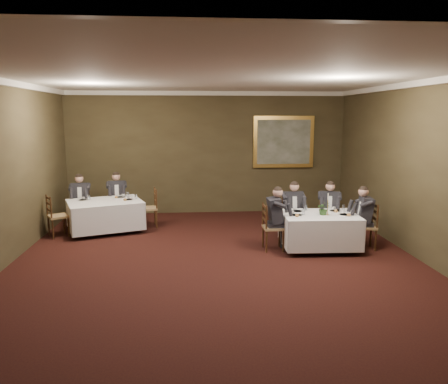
{
  "coord_description": "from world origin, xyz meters",
  "views": [
    {
      "loc": [
        -0.53,
        -7.63,
        2.83
      ],
      "look_at": [
        0.24,
        1.87,
        1.15
      ],
      "focal_mm": 35.0,
      "sensor_mm": 36.0,
      "label": 1
    }
  ],
  "objects": [
    {
      "name": "ceiling",
      "position": [
        0.0,
        0.0,
        3.5
      ],
      "size": [
        8.0,
        10.0,
        0.1
      ],
      "primitive_type": "cube",
      "color": "silver",
      "rests_on": "back_wall"
    },
    {
      "name": "painting",
      "position": [
        2.22,
        4.94,
        2.07
      ],
      "size": [
        1.77,
        0.09,
        1.5
      ],
      "color": "#DFAF51",
      "rests_on": "back_wall"
    },
    {
      "name": "diner_main_endright",
      "position": [
        3.21,
        1.15,
        0.51
      ],
      "size": [
        0.53,
        0.46,
        1.35
      ],
      "rotation": [
        0.0,
        0.0,
        1.43
      ],
      "color": "black",
      "rests_on": "chair_main_endright"
    },
    {
      "name": "diner_sec_backleft",
      "position": [
        -3.34,
        3.7,
        0.51
      ],
      "size": [
        0.46,
        0.53,
        1.35
      ],
      "rotation": [
        0.0,
        0.0,
        3.27
      ],
      "color": "black",
      "rests_on": "chair_sec_backleft"
    },
    {
      "name": "place_setting_table_main",
      "position": [
        1.87,
        1.56,
        0.8
      ],
      "size": [
        0.33,
        0.31,
        0.14
      ],
      "color": "white",
      "rests_on": "table_main"
    },
    {
      "name": "table_second",
      "position": [
        -2.6,
        3.03,
        0.45
      ],
      "size": [
        2.08,
        1.83,
        0.67
      ],
      "rotation": [
        0.0,
        0.0,
        0.35
      ],
      "color": "#321C0E",
      "rests_on": "ground"
    },
    {
      "name": "chair_main_endleft",
      "position": [
        1.22,
        1.23,
        0.28
      ],
      "size": [
        0.43,
        0.45,
        1.0
      ],
      "rotation": [
        0.0,
        0.0,
        -1.55
      ],
      "color": "#997B4D",
      "rests_on": "ground"
    },
    {
      "name": "front_wall",
      "position": [
        0.0,
        -5.0,
        1.75
      ],
      "size": [
        8.0,
        0.1,
        3.5
      ],
      "primitive_type": "cube",
      "color": "#382F1C",
      "rests_on": "ground"
    },
    {
      "name": "table_main",
      "position": [
        2.22,
        1.19,
        0.45
      ],
      "size": [
        1.64,
        1.27,
        0.67
      ],
      "rotation": [
        0.0,
        0.0,
        -0.04
      ],
      "color": "#321C0E",
      "rests_on": "ground"
    },
    {
      "name": "diner_main_endleft",
      "position": [
        1.24,
        1.23,
        0.51
      ],
      "size": [
        0.49,
        0.43,
        1.35
      ],
      "rotation": [
        0.0,
        0.0,
        -1.55
      ],
      "color": "black",
      "rests_on": "chair_main_endleft"
    },
    {
      "name": "ground",
      "position": [
        0.0,
        0.0,
        0.0
      ],
      "size": [
        10.0,
        10.0,
        0.0
      ],
      "primitive_type": "plane",
      "color": "black",
      "rests_on": "ground"
    },
    {
      "name": "chair_main_backleft",
      "position": [
        1.83,
        2.02,
        0.28
      ],
      "size": [
        0.47,
        0.45,
        1.0
      ],
      "rotation": [
        0.0,
        0.0,
        3.21
      ],
      "color": "#997B4D",
      "rests_on": "ground"
    },
    {
      "name": "chair_sec_endright",
      "position": [
        -1.57,
        3.4,
        0.28
      ],
      "size": [
        0.49,
        0.51,
        1.0
      ],
      "rotation": [
        0.0,
        0.0,
        1.76
      ],
      "color": "#997B4D",
      "rests_on": "ground"
    },
    {
      "name": "candlestick",
      "position": [
        2.36,
        1.11,
        0.94
      ],
      "size": [
        0.07,
        0.07,
        0.48
      ],
      "color": "#AC8834",
      "rests_on": "table_main"
    },
    {
      "name": "chair_main_backright",
      "position": [
        2.68,
        1.98,
        0.28
      ],
      "size": [
        0.54,
        0.53,
        1.0
      ],
      "rotation": [
        0.0,
        0.0,
        2.86
      ],
      "color": "#997B4D",
      "rests_on": "ground"
    },
    {
      "name": "crown_molding",
      "position": [
        0.0,
        0.0,
        3.44
      ],
      "size": [
        8.0,
        10.0,
        0.12
      ],
      "color": "white",
      "rests_on": "back_wall"
    },
    {
      "name": "chair_sec_backright",
      "position": [
        -2.46,
        4.03,
        0.28
      ],
      "size": [
        0.5,
        0.49,
        1.0
      ],
      "rotation": [
        0.0,
        0.0,
        3.31
      ],
      "color": "#997B4D",
      "rests_on": "ground"
    },
    {
      "name": "diner_sec_backright",
      "position": [
        -2.46,
        4.02,
        0.51
      ],
      "size": [
        0.47,
        0.54,
        1.35
      ],
      "rotation": [
        0.0,
        0.0,
        3.31
      ],
      "color": "black",
      "rests_on": "chair_sec_backright"
    },
    {
      "name": "centerpiece",
      "position": [
        2.28,
        1.14,
        0.91
      ],
      "size": [
        0.28,
        0.25,
        0.3
      ],
      "primitive_type": "imported",
      "rotation": [
        0.0,
        0.0,
        -0.07
      ],
      "color": "#2D5926",
      "rests_on": "table_main"
    },
    {
      "name": "chair_sec_backleft",
      "position": [
        -3.34,
        3.71,
        0.28
      ],
      "size": [
        0.49,
        0.47,
        1.0
      ],
      "rotation": [
        0.0,
        0.0,
        3.27
      ],
      "color": "#997B4D",
      "rests_on": "ground"
    },
    {
      "name": "right_wall",
      "position": [
        4.0,
        0.0,
        1.75
      ],
      "size": [
        0.1,
        10.0,
        3.5
      ],
      "primitive_type": "cube",
      "color": "#382F1C",
      "rests_on": "ground"
    },
    {
      "name": "diner_main_backright",
      "position": [
        2.68,
        1.97,
        0.51
      ],
      "size": [
        0.52,
        0.57,
        1.35
      ],
      "rotation": [
        0.0,
        0.0,
        2.86
      ],
      "color": "black",
      "rests_on": "chair_main_backright"
    },
    {
      "name": "diner_main_backleft",
      "position": [
        1.83,
        2.0,
        0.51
      ],
      "size": [
        0.44,
        0.5,
        1.35
      ],
      "rotation": [
        0.0,
        0.0,
        3.21
      ],
      "color": "black",
      "rests_on": "chair_main_backleft"
    },
    {
      "name": "chair_main_endright",
      "position": [
        3.22,
        1.14,
        0.28
      ],
      "size": [
        0.48,
        0.49,
        1.0
      ],
      "rotation": [
        0.0,
        0.0,
        1.43
      ],
      "color": "#997B4D",
      "rests_on": "ground"
    },
    {
      "name": "place_setting_table_second",
      "position": [
        -3.11,
        3.25,
        0.8
      ],
      "size": [
        0.33,
        0.31,
        0.14
      ],
      "color": "white",
      "rests_on": "table_second"
    },
    {
      "name": "back_wall",
      "position": [
        0.0,
        5.0,
        1.75
      ],
      "size": [
        8.0,
        0.1,
        3.5
      ],
      "primitive_type": "cube",
      "color": "#382F1C",
      "rests_on": "ground"
    },
    {
      "name": "chair_sec_endleft",
      "position": [
        -3.63,
        2.66,
        0.28
      ],
      "size": [
        0.59,
        0.59,
        1.0
      ],
      "rotation": [
        0.0,
        0.0,
        -1.04
      ],
      "color": "#997B4D",
      "rests_on": "ground"
    }
  ]
}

